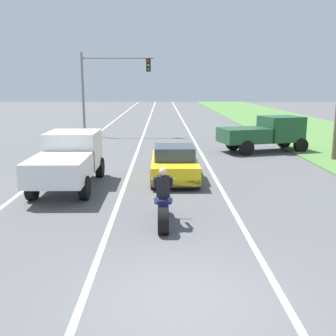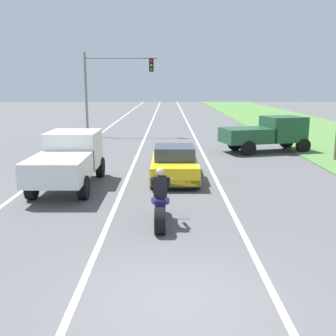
# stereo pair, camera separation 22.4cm
# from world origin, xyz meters

# --- Properties ---
(ground_plane) EXTENTS (160.00, 160.00, 0.00)m
(ground_plane) POSITION_xyz_m (0.00, 0.00, 0.00)
(ground_plane) COLOR #565659
(lane_stripe_left_solid) EXTENTS (0.14, 120.00, 0.01)m
(lane_stripe_left_solid) POSITION_xyz_m (-5.40, 20.00, 0.00)
(lane_stripe_left_solid) COLOR white
(lane_stripe_left_solid) RESTS_ON ground
(lane_stripe_right_solid) EXTENTS (0.14, 120.00, 0.01)m
(lane_stripe_right_solid) POSITION_xyz_m (1.80, 20.00, 0.00)
(lane_stripe_right_solid) COLOR white
(lane_stripe_right_solid) RESTS_ON ground
(lane_stripe_centre_dashed) EXTENTS (0.14, 120.00, 0.01)m
(lane_stripe_centre_dashed) POSITION_xyz_m (-1.80, 20.00, 0.00)
(lane_stripe_centre_dashed) COLOR white
(lane_stripe_centre_dashed) RESTS_ON ground
(motorcycle_with_rider) EXTENTS (0.70, 2.21, 1.62)m
(motorcycle_with_rider) POSITION_xyz_m (-0.34, 3.87, 0.59)
(motorcycle_with_rider) COLOR black
(motorcycle_with_rider) RESTS_ON ground
(sports_car_yellow) EXTENTS (1.84, 4.30, 1.37)m
(sports_car_yellow) POSITION_xyz_m (0.12, 9.37, 0.63)
(sports_car_yellow) COLOR yellow
(sports_car_yellow) RESTS_ON ground
(pickup_truck_left_lane_white) EXTENTS (2.02, 4.80, 1.98)m
(pickup_truck_left_lane_white) POSITION_xyz_m (-3.82, 8.04, 1.11)
(pickup_truck_left_lane_white) COLOR silver
(pickup_truck_left_lane_white) RESTS_ON ground
(pickup_truck_right_shoulder_dark_green) EXTENTS (5.14, 3.14, 1.98)m
(pickup_truck_right_shoulder_dark_green) POSITION_xyz_m (5.52, 16.00, 1.11)
(pickup_truck_right_shoulder_dark_green) COLOR #1E4C2D
(pickup_truck_right_shoulder_dark_green) RESTS_ON ground
(traffic_light_mast_near) EXTENTS (5.27, 0.34, 6.00)m
(traffic_light_mast_near) POSITION_xyz_m (-4.46, 23.15, 4.04)
(traffic_light_mast_near) COLOR gray
(traffic_light_mast_near) RESTS_ON ground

